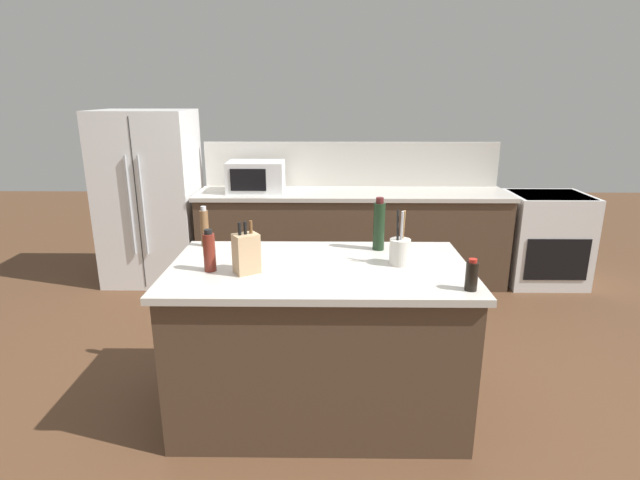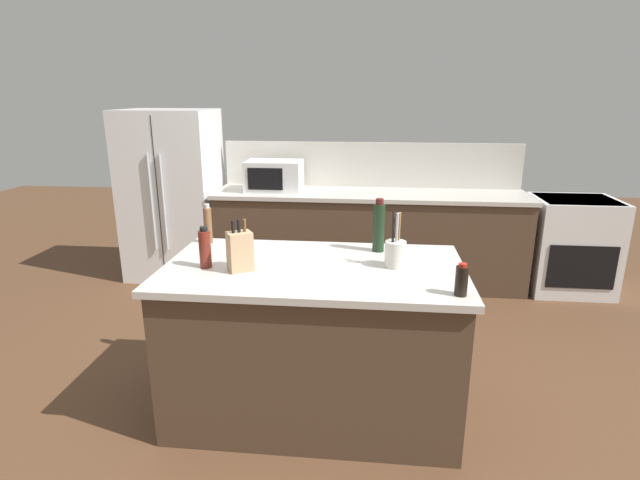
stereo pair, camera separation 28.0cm
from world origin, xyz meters
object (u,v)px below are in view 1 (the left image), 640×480
(range_oven, at_px, (545,238))
(wine_bottle, at_px, (379,225))
(pepper_grinder, at_px, (205,227))
(soy_sauce_bottle, at_px, (472,275))
(utensil_crock, at_px, (400,251))
(refrigerator, at_px, (150,198))
(knife_block, at_px, (246,253))
(vinegar_bottle, at_px, (209,251))
(microwave, at_px, (256,177))

(range_oven, xyz_separation_m, wine_bottle, (-1.90, -1.88, 0.63))
(pepper_grinder, height_order, soy_sauce_bottle, pepper_grinder)
(utensil_crock, bearing_deg, range_oven, 50.22)
(refrigerator, height_order, wine_bottle, refrigerator)
(pepper_grinder, xyz_separation_m, soy_sauce_bottle, (1.50, -0.73, -0.05))
(knife_block, bearing_deg, vinegar_bottle, 139.93)
(knife_block, relative_size, utensil_crock, 0.91)
(wine_bottle, relative_size, soy_sauce_bottle, 2.02)
(microwave, relative_size, vinegar_bottle, 2.31)
(vinegar_bottle, height_order, soy_sauce_bottle, vinegar_bottle)
(pepper_grinder, bearing_deg, knife_block, -55.31)
(knife_block, relative_size, soy_sauce_bottle, 1.76)
(pepper_grinder, distance_m, vinegar_bottle, 0.49)
(refrigerator, xyz_separation_m, wine_bottle, (2.11, -1.93, 0.23))
(utensil_crock, distance_m, pepper_grinder, 1.25)
(pepper_grinder, bearing_deg, wine_bottle, -3.32)
(microwave, relative_size, utensil_crock, 1.71)
(pepper_grinder, bearing_deg, utensil_crock, -16.18)
(refrigerator, height_order, utensil_crock, refrigerator)
(soy_sauce_bottle, bearing_deg, wine_bottle, 120.62)
(wine_bottle, distance_m, soy_sauce_bottle, 0.78)
(wine_bottle, bearing_deg, microwave, 118.56)
(vinegar_bottle, bearing_deg, refrigerator, 116.01)
(microwave, distance_m, wine_bottle, 2.14)
(utensil_crock, bearing_deg, wine_bottle, 108.17)
(knife_block, distance_m, pepper_grinder, 0.60)
(pepper_grinder, relative_size, soy_sauce_bottle, 1.58)
(vinegar_bottle, bearing_deg, microwave, 91.29)
(refrigerator, height_order, vinegar_bottle, refrigerator)
(pepper_grinder, bearing_deg, vinegar_bottle, -73.82)
(utensil_crock, xyz_separation_m, wine_bottle, (-0.09, 0.28, 0.07))
(vinegar_bottle, bearing_deg, soy_sauce_bottle, -11.00)
(utensil_crock, bearing_deg, microwave, 117.29)
(refrigerator, relative_size, range_oven, 1.88)
(vinegar_bottle, relative_size, wine_bottle, 0.71)
(knife_block, relative_size, pepper_grinder, 1.11)
(microwave, relative_size, soy_sauce_bottle, 3.33)
(pepper_grinder, bearing_deg, refrigerator, 118.26)
(microwave, height_order, wine_bottle, wine_bottle)
(soy_sauce_bottle, bearing_deg, microwave, 119.11)
(microwave, height_order, knife_block, microwave)
(microwave, height_order, utensil_crock, utensil_crock)
(utensil_crock, height_order, vinegar_bottle, utensil_crock)
(refrigerator, bearing_deg, vinegar_bottle, -63.99)
(microwave, distance_m, utensil_crock, 2.44)
(range_oven, bearing_deg, pepper_grinder, -148.84)
(refrigerator, bearing_deg, pepper_grinder, -61.74)
(microwave, bearing_deg, knife_block, -83.59)
(refrigerator, bearing_deg, range_oven, -0.73)
(microwave, bearing_deg, utensil_crock, -62.71)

